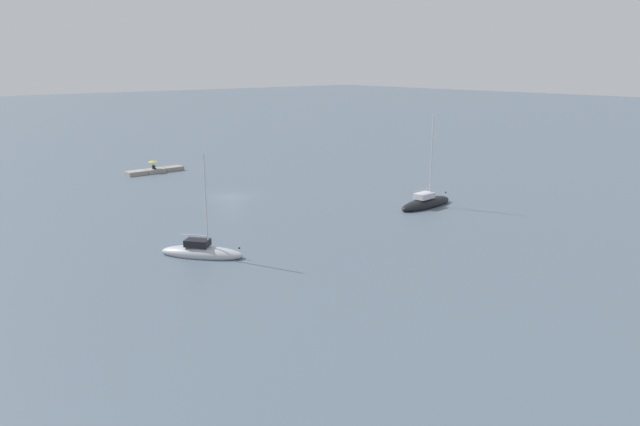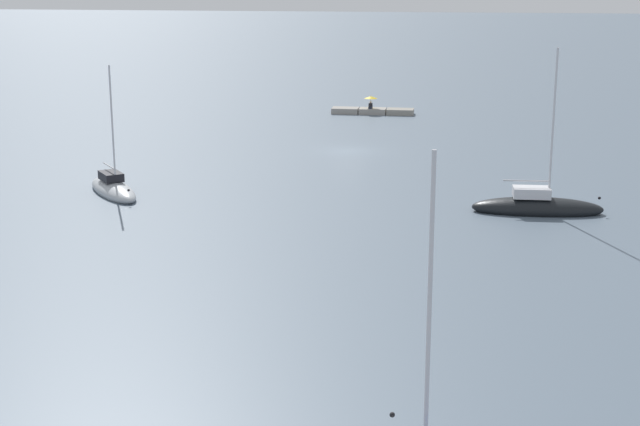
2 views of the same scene
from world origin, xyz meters
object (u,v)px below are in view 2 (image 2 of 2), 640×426
at_px(umbrella_open_yellow, 371,97).
at_px(sailboat_grey_far, 113,189).
at_px(person_seated_dark_left, 370,106).
at_px(sailboat_black_near, 537,207).

relative_size(umbrella_open_yellow, sailboat_grey_far, 0.15).
height_order(person_seated_dark_left, sailboat_grey_far, sailboat_grey_far).
bearing_deg(sailboat_black_near, sailboat_grey_far, -94.49).
bearing_deg(sailboat_black_near, umbrella_open_yellow, -162.65).
bearing_deg(sailboat_black_near, person_seated_dark_left, -162.54).
relative_size(sailboat_black_near, sailboat_grey_far, 1.17).
distance_m(umbrella_open_yellow, sailboat_black_near, 41.14).
bearing_deg(sailboat_grey_far, umbrella_open_yellow, -147.60).
xyz_separation_m(umbrella_open_yellow, sailboat_black_near, (-14.03, 38.65, -1.31)).
bearing_deg(person_seated_dark_left, sailboat_black_near, 111.03).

